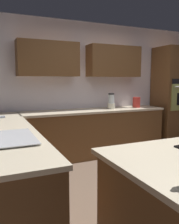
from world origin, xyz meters
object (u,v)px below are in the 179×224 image
at_px(wall_oven, 173,97).
at_px(sink_unit, 8,138).
at_px(blender, 111,102).
at_px(kettle, 136,102).

height_order(wall_oven, sink_unit, wall_oven).
relative_size(blender, kettle, 1.43).
relative_size(wall_oven, blender, 7.05).
xyz_separation_m(sink_unit, blender, (-2.08, -1.73, 0.11)).
bearing_deg(sink_unit, blender, -140.21).
height_order(wall_oven, blender, wall_oven).
bearing_deg(blender, wall_oven, -179.39).
xyz_separation_m(blender, kettle, (-0.60, -0.00, -0.02)).
distance_m(wall_oven, kettle, 1.00).
bearing_deg(sink_unit, wall_oven, -154.58).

